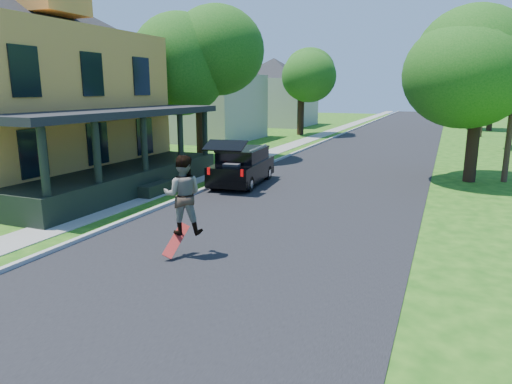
% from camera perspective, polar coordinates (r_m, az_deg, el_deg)
% --- Properties ---
extents(ground, '(140.00, 140.00, 0.00)m').
position_cam_1_polar(ground, '(9.85, -6.54, -10.34)').
color(ground, '#184C0F').
rests_on(ground, ground).
extents(street, '(8.00, 120.00, 0.02)m').
position_cam_1_polar(street, '(28.49, 13.52, 4.57)').
color(street, black).
rests_on(street, ground).
extents(curb, '(0.15, 120.00, 0.12)m').
position_cam_1_polar(curb, '(29.41, 5.69, 5.10)').
color(curb, '#9C9D97').
rests_on(curb, ground).
extents(sidewalk, '(1.30, 120.00, 0.03)m').
position_cam_1_polar(sidewalk, '(29.89, 2.84, 5.27)').
color(sidewalk, gray).
rests_on(sidewalk, ground).
extents(front_walk, '(6.50, 1.20, 0.03)m').
position_cam_1_polar(front_walk, '(20.08, -22.06, 0.71)').
color(front_walk, gray).
rests_on(front_walk, ground).
extents(neighbor_house_mid, '(12.78, 12.78, 8.30)m').
position_cam_1_polar(neighbor_house_mid, '(36.61, -6.86, 13.12)').
color(neighbor_house_mid, '#A59E92').
rests_on(neighbor_house_mid, ground).
extents(neighbor_house_far, '(12.78, 12.78, 8.30)m').
position_cam_1_polar(neighbor_house_far, '(51.15, 2.22, 13.04)').
color(neighbor_house_far, '#A59E92').
rests_on(neighbor_house_far, ground).
extents(black_suv, '(2.03, 4.44, 2.01)m').
position_cam_1_polar(black_suv, '(18.80, -1.74, 3.26)').
color(black_suv, black).
rests_on(black_suv, ground).
extents(skateboarder, '(1.10, 1.00, 1.84)m').
position_cam_1_polar(skateboarder, '(10.61, -9.13, -0.36)').
color(skateboarder, black).
rests_on(skateboarder, ground).
extents(skateboard, '(0.32, 0.76, 0.72)m').
position_cam_1_polar(skateboard, '(10.79, -9.96, -6.10)').
color(skateboard, '#AC140E').
rests_on(skateboard, ground).
extents(tree_left_mid, '(6.20, 5.91, 8.91)m').
position_cam_1_polar(tree_left_mid, '(26.14, -7.11, 17.04)').
color(tree_left_mid, black).
rests_on(tree_left_mid, ground).
extents(tree_left_far, '(5.54, 5.44, 8.37)m').
position_cam_1_polar(tree_left_far, '(40.24, 5.68, 15.01)').
color(tree_left_far, black).
rests_on(tree_left_far, ground).
extents(tree_right_near, '(4.99, 4.90, 7.57)m').
position_cam_1_polar(tree_right_near, '(21.29, 26.22, 14.42)').
color(tree_right_near, black).
rests_on(tree_right_near, ground).
extents(tree_right_far, '(6.37, 6.16, 7.98)m').
position_cam_1_polar(tree_right_far, '(49.57, 27.63, 12.79)').
color(tree_right_far, black).
rests_on(tree_right_far, ground).
extents(utility_pole_far, '(1.47, 0.26, 9.08)m').
position_cam_1_polar(utility_pole_far, '(42.44, 26.82, 12.46)').
color(utility_pole_far, '#3E281D').
rests_on(utility_pole_far, ground).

